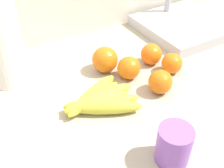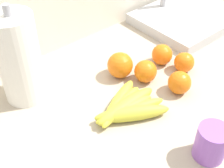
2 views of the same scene
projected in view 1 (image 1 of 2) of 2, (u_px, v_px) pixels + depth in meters
name	position (u px, v px, depth m)	size (l,w,h in m)	color
wall_back	(76.00, 79.00, 1.21)	(2.28, 0.06, 1.30)	silver
banana_bunch	(98.00, 101.00, 0.73)	(0.21, 0.19, 0.04)	gold
orange_front	(129.00, 68.00, 0.83)	(0.07, 0.07, 0.07)	orange
orange_back_right	(173.00, 64.00, 0.85)	(0.06, 0.06, 0.06)	orange
orange_center	(151.00, 54.00, 0.89)	(0.07, 0.07, 0.07)	orange
orange_back_left	(160.00, 82.00, 0.77)	(0.07, 0.07, 0.07)	orange
orange_far_right	(105.00, 60.00, 0.85)	(0.08, 0.08, 0.08)	orange
paper_towel_roll	(0.00, 41.00, 0.76)	(0.12, 0.12, 0.29)	white
sink_basin	(184.00, 25.00, 1.08)	(0.33, 0.32, 0.18)	#B7BABF
mug	(174.00, 145.00, 0.58)	(0.08, 0.08, 0.09)	#8F56BF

